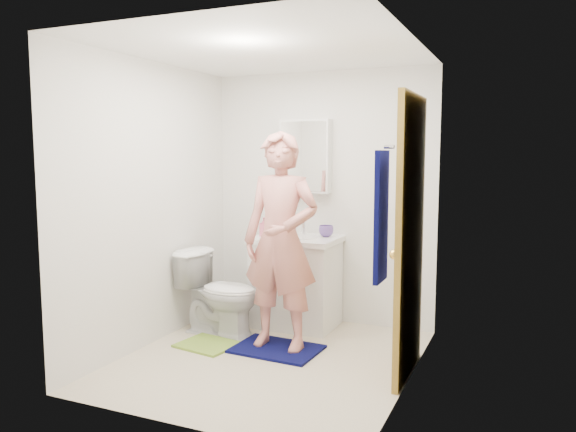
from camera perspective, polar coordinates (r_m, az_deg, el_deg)
The scene contains 22 objects.
floor at distance 4.61m, azimuth -1.95°, elevation -14.47°, with size 2.20×2.40×0.02m, color beige.
ceiling at distance 4.37m, azimuth -2.08°, elevation 16.65°, with size 2.20×2.40×0.02m, color white.
wall_back at distance 5.44m, azimuth 3.50°, elevation 1.85°, with size 2.20×0.02×2.40m, color silver.
wall_front at distance 3.28m, azimuth -11.17°, elevation -1.29°, with size 2.20×0.02×2.40m, color silver.
wall_left at distance 4.91m, azimuth -13.79°, elevation 1.18°, with size 0.02×2.40×2.40m, color silver.
wall_right at distance 3.98m, azimuth 12.57°, elevation 0.02°, with size 0.02×2.40×2.40m, color silver.
vanity_cabinet at distance 5.35m, azimuth 0.83°, elevation -6.91°, with size 0.75×0.55×0.80m, color white.
countertop at distance 5.26m, azimuth 0.83°, elevation -2.40°, with size 0.79×0.59×0.05m, color white.
sink_basin at distance 5.26m, azimuth 0.84°, elevation -2.24°, with size 0.40×0.40×0.03m, color white.
faucet at distance 5.42m, azimuth 1.57°, elevation -1.24°, with size 0.03×0.03×0.12m, color silver.
medicine_cabinet at distance 5.41m, azimuth 1.78°, elevation 6.08°, with size 0.50×0.12×0.70m, color white.
mirror_panel at distance 5.35m, azimuth 1.53°, elevation 6.08°, with size 0.46×0.01×0.66m, color white.
door at distance 4.15m, azimuth 12.30°, elevation -2.14°, with size 0.05×0.80×2.05m, color #A7812E.
door_knob at distance 3.87m, azimuth 10.75°, elevation -3.87°, with size 0.07×0.07×0.07m, color gold.
towel at distance 3.44m, azimuth 9.45°, elevation -0.07°, with size 0.03×0.24×0.80m, color #06083E.
towel_hook at distance 3.40m, azimuth 10.24°, elevation 6.93°, with size 0.02×0.02×0.06m, color silver.
toilet at distance 5.14m, azimuth -6.94°, elevation -7.75°, with size 0.42×0.74×0.76m, color white.
bath_mat at distance 4.79m, azimuth -1.16°, elevation -13.35°, with size 0.70×0.50×0.02m, color #06083E.
green_rug at distance 4.94m, azimuth -8.19°, elevation -12.80°, with size 0.47×0.39×0.02m, color #80A737.
soap_dispenser at distance 5.30m, azimuth -2.48°, elevation -1.09°, with size 0.08×0.08×0.18m, color #D4627E.
toothbrush_cup at distance 5.27m, azimuth 3.89°, elevation -1.54°, with size 0.14×0.14×0.11m, color #604599.
man at distance 4.60m, azimuth -0.74°, elevation -2.54°, with size 0.65×0.43×1.79m, color tan.
Camera 1 is at (1.86, -3.88, 1.64)m, focal length 35.00 mm.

